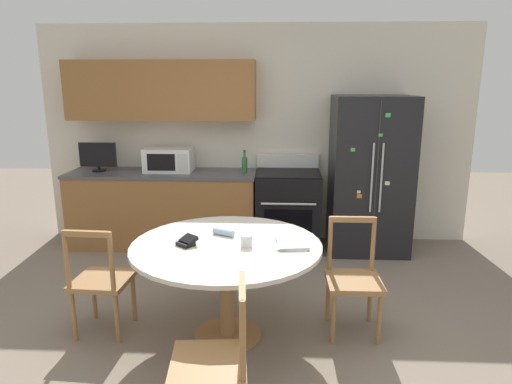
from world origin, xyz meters
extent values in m
plane|color=gray|center=(0.00, 0.00, 0.00)|extent=(14.00, 14.00, 0.00)
cube|color=silver|center=(0.00, 2.65, 1.30)|extent=(5.20, 0.10, 2.60)
cube|color=#936033|center=(-1.10, 2.43, 1.84)|extent=(2.20, 0.34, 0.68)
cube|color=#936033|center=(-1.10, 2.29, 0.43)|extent=(2.20, 0.62, 0.86)
cube|color=#4C4C51|center=(-1.10, 2.29, 0.88)|extent=(2.22, 0.64, 0.03)
cube|color=black|center=(1.32, 2.23, 0.90)|extent=(0.88, 0.69, 1.79)
cube|color=#333333|center=(1.32, 1.88, 0.90)|extent=(0.01, 0.01, 1.72)
cylinder|color=silver|center=(1.27, 1.87, 0.94)|extent=(0.02, 0.02, 0.75)
cylinder|color=silver|center=(1.37, 1.87, 0.94)|extent=(0.02, 0.02, 0.75)
cube|color=white|center=(1.44, 1.88, 0.88)|extent=(0.05, 0.02, 0.04)
cube|color=orange|center=(1.15, 1.88, 0.74)|extent=(0.06, 0.01, 0.04)
cube|color=#3FB259|center=(1.40, 1.88, 1.60)|extent=(0.06, 0.01, 0.04)
cube|color=#3FB259|center=(1.06, 1.88, 1.24)|extent=(0.05, 0.01, 0.04)
cube|color=white|center=(1.14, 1.88, 0.78)|extent=(0.04, 0.01, 0.03)
cube|color=#3FB259|center=(1.33, 1.88, 1.40)|extent=(0.04, 0.01, 0.03)
cube|color=black|center=(0.39, 2.26, 0.45)|extent=(0.74, 0.64, 0.90)
cube|color=black|center=(0.39, 1.94, 0.36)|extent=(0.53, 0.01, 0.40)
cylinder|color=silver|center=(0.39, 1.91, 0.63)|extent=(0.61, 0.02, 0.02)
cube|color=black|center=(0.39, 2.26, 0.91)|extent=(0.74, 0.64, 0.02)
cube|color=white|center=(0.39, 2.55, 1.00)|extent=(0.74, 0.06, 0.16)
cube|color=white|center=(-1.02, 2.34, 1.04)|extent=(0.56, 0.36, 0.28)
cube|color=black|center=(-1.07, 2.16, 1.04)|extent=(0.32, 0.01, 0.19)
cube|color=silver|center=(-0.82, 2.16, 1.04)|extent=(0.11, 0.01, 0.20)
cylinder|color=black|center=(-1.86, 2.30, 0.91)|extent=(0.16, 0.16, 0.02)
cylinder|color=black|center=(-1.86, 2.30, 0.94)|extent=(0.03, 0.03, 0.04)
cube|color=black|center=(-1.86, 2.30, 1.10)|extent=(0.43, 0.05, 0.28)
cylinder|color=#2D6B38|center=(-0.12, 2.30, 0.99)|extent=(0.07, 0.07, 0.18)
cylinder|color=#2D6B38|center=(-0.12, 2.30, 1.12)|extent=(0.03, 0.03, 0.07)
cylinder|color=#262626|center=(-0.12, 2.30, 1.16)|extent=(0.03, 0.03, 0.01)
cylinder|color=beige|center=(-0.11, 0.26, 0.75)|extent=(1.43, 1.43, 0.03)
cylinder|color=#9E7042|center=(-0.11, 0.26, 0.38)|extent=(0.11, 0.11, 0.71)
cylinder|color=#9E7042|center=(-0.11, 0.26, 0.01)|extent=(0.52, 0.52, 0.03)
cube|color=#9E7042|center=(-0.11, -0.73, 0.43)|extent=(0.45, 0.45, 0.04)
cylinder|color=#9E7042|center=(-0.29, -0.57, 0.21)|extent=(0.04, 0.04, 0.41)
cylinder|color=#9E7042|center=(0.05, -0.54, 0.21)|extent=(0.04, 0.04, 0.41)
cylinder|color=#9E7042|center=(0.10, -0.88, 0.68)|extent=(0.04, 0.04, 0.45)
cylinder|color=#9E7042|center=(0.07, -0.54, 0.68)|extent=(0.04, 0.04, 0.45)
cube|color=#9E7042|center=(0.08, -0.71, 0.88)|extent=(0.07, 0.35, 0.04)
cube|color=#9E7042|center=(0.87, 0.37, 0.43)|extent=(0.42, 0.42, 0.04)
cylinder|color=#9E7042|center=(1.04, 0.20, 0.21)|extent=(0.04, 0.04, 0.41)
cylinder|color=#9E7042|center=(0.70, 0.20, 0.21)|extent=(0.04, 0.04, 0.41)
cylinder|color=#9E7042|center=(1.04, 0.55, 0.21)|extent=(0.04, 0.04, 0.41)
cylinder|color=#9E7042|center=(0.69, 0.55, 0.21)|extent=(0.04, 0.04, 0.41)
cylinder|color=#9E7042|center=(1.04, 0.56, 0.68)|extent=(0.04, 0.04, 0.45)
cylinder|color=#9E7042|center=(0.69, 0.56, 0.68)|extent=(0.04, 0.04, 0.45)
cube|color=#9E7042|center=(0.87, 0.56, 0.88)|extent=(0.34, 0.04, 0.04)
cube|color=#9E7042|center=(-1.10, 0.31, 0.43)|extent=(0.44, 0.44, 0.04)
cylinder|color=#9E7042|center=(-1.26, 0.49, 0.21)|extent=(0.04, 0.04, 0.41)
cylinder|color=#9E7042|center=(-0.92, 0.47, 0.21)|extent=(0.04, 0.04, 0.41)
cylinder|color=#9E7042|center=(-1.28, 0.15, 0.21)|extent=(0.04, 0.04, 0.41)
cylinder|color=#9E7042|center=(-0.94, 0.12, 0.21)|extent=(0.04, 0.04, 0.41)
cylinder|color=#9E7042|center=(-1.28, 0.13, 0.68)|extent=(0.04, 0.04, 0.45)
cylinder|color=#9E7042|center=(-0.94, 0.11, 0.68)|extent=(0.04, 0.04, 0.45)
cube|color=#9E7042|center=(-1.11, 0.12, 0.88)|extent=(0.35, 0.06, 0.04)
cylinder|color=silver|center=(0.04, 0.22, 0.81)|extent=(0.09, 0.09, 0.08)
cylinder|color=red|center=(0.04, 0.22, 0.79)|extent=(0.08, 0.08, 0.05)
cylinder|color=#A3BCDB|center=(-0.16, 0.45, 0.79)|extent=(0.18, 0.12, 0.05)
cube|color=black|center=(-0.41, 0.21, 0.78)|extent=(0.15, 0.15, 0.03)
cube|color=black|center=(-0.39, 0.23, 0.81)|extent=(0.16, 0.15, 0.06)
cube|color=white|center=(0.37, 0.28, 0.77)|extent=(0.23, 0.31, 0.01)
cube|color=beige|center=(0.37, 0.28, 0.78)|extent=(0.23, 0.31, 0.01)
cube|color=silver|center=(0.37, 0.28, 0.79)|extent=(0.26, 0.33, 0.01)
camera|label=1|loc=(0.26, -2.94, 1.96)|focal=32.00mm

